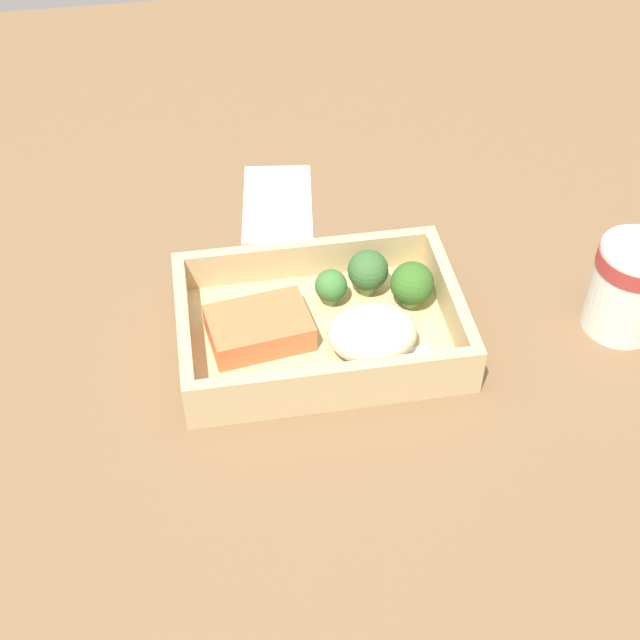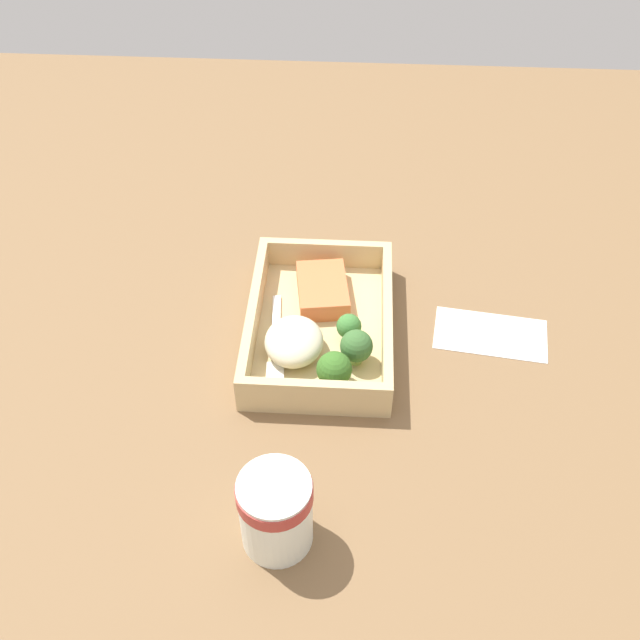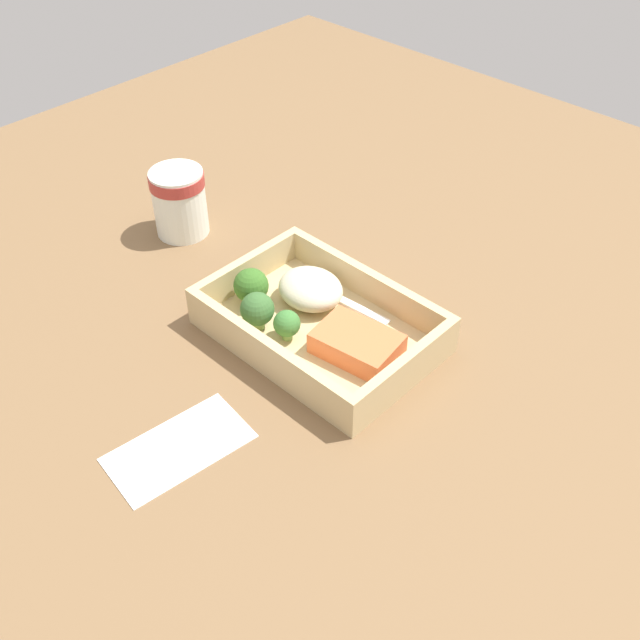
% 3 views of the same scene
% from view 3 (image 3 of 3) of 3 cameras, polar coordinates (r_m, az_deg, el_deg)
% --- Properties ---
extents(ground_plane, '(1.60, 1.60, 0.02)m').
position_cam_3_polar(ground_plane, '(0.93, 0.00, -1.71)').
color(ground_plane, brown).
extents(takeout_tray, '(0.28, 0.19, 0.01)m').
position_cam_3_polar(takeout_tray, '(0.92, 0.00, -0.98)').
color(takeout_tray, tan).
rests_on(takeout_tray, ground_plane).
extents(tray_rim, '(0.28, 0.19, 0.04)m').
position_cam_3_polar(tray_rim, '(0.90, 0.00, 0.26)').
color(tray_rim, tan).
rests_on(tray_rim, takeout_tray).
extents(salmon_fillet, '(0.11, 0.08, 0.03)m').
position_cam_3_polar(salmon_fillet, '(0.87, 2.62, -1.98)').
color(salmon_fillet, '#E5703F').
rests_on(salmon_fillet, takeout_tray).
extents(mashed_potatoes, '(0.09, 0.08, 0.04)m').
position_cam_3_polar(mashed_potatoes, '(0.94, -0.72, 2.39)').
color(mashed_potatoes, beige).
rests_on(mashed_potatoes, takeout_tray).
extents(broccoli_floret_1, '(0.04, 0.04, 0.05)m').
position_cam_3_polar(broccoli_floret_1, '(0.90, -4.80, 0.79)').
color(broccoli_floret_1, '#7E9E4F').
rests_on(broccoli_floret_1, takeout_tray).
extents(broccoli_floret_2, '(0.03, 0.03, 0.04)m').
position_cam_3_polar(broccoli_floret_2, '(0.89, -2.54, -0.31)').
color(broccoli_floret_2, '#74A053').
rests_on(broccoli_floret_2, takeout_tray).
extents(broccoli_floret_3, '(0.04, 0.04, 0.05)m').
position_cam_3_polar(broccoli_floret_3, '(0.94, -5.27, 2.58)').
color(broccoli_floret_3, '#89A963').
rests_on(broccoli_floret_3, takeout_tray).
extents(fork, '(0.16, 0.03, 0.00)m').
position_cam_3_polar(fork, '(0.96, 0.83, 1.94)').
color(fork, white).
rests_on(fork, takeout_tray).
extents(paper_cup, '(0.08, 0.08, 0.10)m').
position_cam_3_polar(paper_cup, '(1.09, -10.69, 9.05)').
color(paper_cup, white).
rests_on(paper_cup, ground_plane).
extents(receipt_slip, '(0.10, 0.16, 0.00)m').
position_cam_3_polar(receipt_slip, '(0.82, -10.70, -9.51)').
color(receipt_slip, white).
rests_on(receipt_slip, ground_plane).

